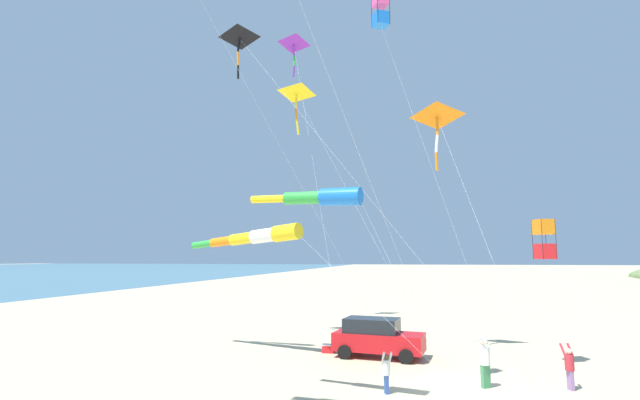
{
  "coord_description": "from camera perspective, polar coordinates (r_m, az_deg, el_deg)",
  "views": [
    {
      "loc": [
        1.61,
        18.03,
        4.82
      ],
      "look_at": [
        6.09,
        -3.14,
        7.52
      ],
      "focal_mm": 25.8,
      "sensor_mm": 36.0,
      "label": 1
    }
  ],
  "objects": [
    {
      "name": "kite_delta_orange_high_right",
      "position": [
        30.2,
        -9.9,
        19.1
      ],
      "size": [
        15.1,
        7.81,
        18.69
      ],
      "color": "black",
      "rests_on": "ground_plane"
    },
    {
      "name": "ground_plane",
      "position": [
        18.73,
        17.75,
        -21.7
      ],
      "size": [
        600.0,
        600.0,
        0.0
      ],
      "primitive_type": "plane",
      "color": "#C6B58C"
    },
    {
      "name": "kite_windsock_green_low_center",
      "position": [
        23.71,
        -7.74,
        -4.52
      ],
      "size": [
        13.57,
        5.26,
        6.49
      ],
      "color": "yellow",
      "rests_on": "ground_plane"
    },
    {
      "name": "kite_box_rainbow_low_near",
      "position": [
        23.21,
        26.04,
        -4.39
      ],
      "size": [
        2.99,
        4.94,
        6.53
      ],
      "color": "orange",
      "rests_on": "ground_plane"
    },
    {
      "name": "person_child_green_jacket",
      "position": [
        17.68,
        8.22,
        -20.14
      ],
      "size": [
        0.44,
        0.51,
        1.5
      ],
      "color": "#335199",
      "rests_on": "ground_plane"
    },
    {
      "name": "person_adult_flyer",
      "position": [
        19.17,
        19.74,
        -17.99
      ],
      "size": [
        0.7,
        0.66,
        1.96
      ],
      "color": "#3D7F51",
      "rests_on": "ground_plane"
    },
    {
      "name": "kite_windsock_checkered_midright",
      "position": [
        15.67,
        0.05,
        0.33
      ],
      "size": [
        7.1,
        1.8,
        7.15
      ],
      "color": "blue",
      "rests_on": "ground_plane"
    },
    {
      "name": "cooler_box",
      "position": [
        24.56,
        1.05,
        -17.93
      ],
      "size": [
        0.62,
        0.42,
        0.42
      ],
      "color": "red",
      "rests_on": "ground_plane"
    },
    {
      "name": "kite_delta_white_trailing",
      "position": [
        25.4,
        14.33,
        9.89
      ],
      "size": [
        3.93,
        8.27,
        12.76
      ],
      "color": "orange",
      "rests_on": "ground_plane"
    },
    {
      "name": "person_child_grey_jacket",
      "position": [
        20.13,
        28.54,
        -17.54
      ],
      "size": [
        0.46,
        0.55,
        1.63
      ],
      "color": "#8E6B9E",
      "rests_on": "ground_plane"
    },
    {
      "name": "kite_box_yellow_midlevel",
      "position": [
        18.43,
        7.56,
        22.27
      ],
      "size": [
        4.67,
        2.63,
        14.51
      ],
      "color": "#EF4C93",
      "rests_on": "ground_plane"
    },
    {
      "name": "kite_delta_blue_topmost",
      "position": [
        37.97,
        -3.27,
        18.64
      ],
      "size": [
        6.33,
        9.78,
        21.91
      ],
      "color": "purple",
      "rests_on": "ground_plane"
    },
    {
      "name": "parked_car",
      "position": [
        23.53,
        7.07,
        -16.53
      ],
      "size": [
        4.52,
        2.56,
        1.85
      ],
      "color": "red",
      "rests_on": "ground_plane"
    },
    {
      "name": "kite_delta_long_streamer_left",
      "position": [
        30.98,
        -2.94,
        13.0
      ],
      "size": [
        9.38,
        4.73,
        16.01
      ],
      "color": "yellow",
      "rests_on": "ground_plane"
    }
  ]
}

